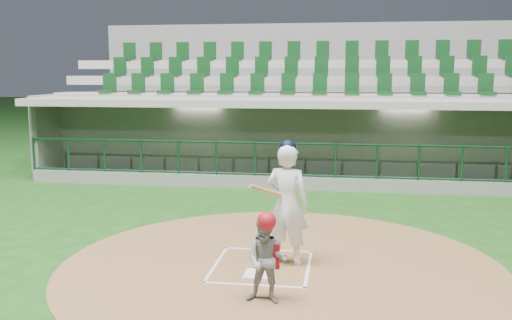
% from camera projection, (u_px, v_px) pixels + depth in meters
% --- Properties ---
extents(ground, '(120.00, 120.00, 0.00)m').
position_uv_depth(ground, '(264.00, 261.00, 9.51)').
color(ground, '#184614').
rests_on(ground, ground).
extents(dirt_circle, '(7.20, 7.20, 0.01)m').
position_uv_depth(dirt_circle, '(281.00, 265.00, 9.26)').
color(dirt_circle, brown).
rests_on(dirt_circle, ground).
extents(home_plate, '(0.43, 0.43, 0.02)m').
position_uv_depth(home_plate, '(258.00, 274.00, 8.82)').
color(home_plate, white).
rests_on(home_plate, dirt_circle).
extents(batter_box_chalk, '(1.55, 1.80, 0.01)m').
position_uv_depth(batter_box_chalk, '(262.00, 266.00, 9.21)').
color(batter_box_chalk, white).
rests_on(batter_box_chalk, ground).
extents(dugout_structure, '(16.40, 3.70, 3.00)m').
position_uv_depth(dugout_structure, '(303.00, 146.00, 17.00)').
color(dugout_structure, slate).
rests_on(dugout_structure, ground).
extents(seating_deck, '(17.00, 6.72, 5.15)m').
position_uv_depth(seating_deck, '(307.00, 121.00, 19.95)').
color(seating_deck, gray).
rests_on(seating_deck, ground).
extents(batter, '(0.95, 0.96, 2.05)m').
position_uv_depth(batter, '(287.00, 203.00, 9.21)').
color(batter, white).
rests_on(batter, dirt_circle).
extents(catcher, '(0.61, 0.49, 1.26)m').
position_uv_depth(catcher, '(267.00, 258.00, 7.69)').
color(catcher, gray).
rests_on(catcher, dirt_circle).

